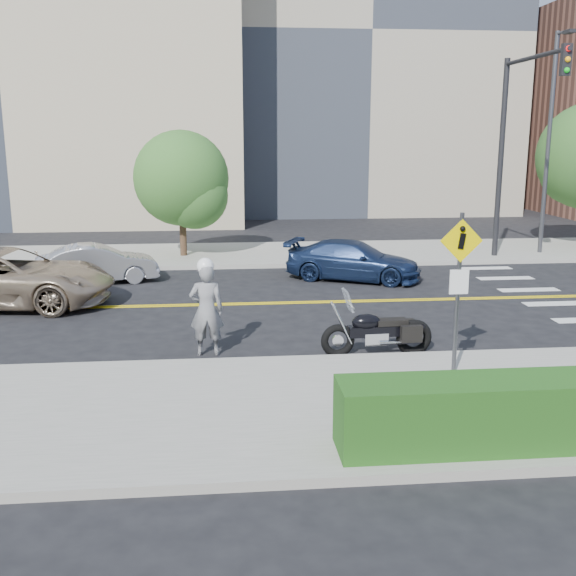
# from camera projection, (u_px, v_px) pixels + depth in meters

# --- Properties ---
(ground_plane) EXTENTS (120.00, 120.00, 0.00)m
(ground_plane) POSITION_uv_depth(u_px,v_px,m) (226.00, 304.00, 18.34)
(ground_plane) COLOR black
(ground_plane) RESTS_ON ground
(sidewalk_near) EXTENTS (60.00, 5.00, 0.15)m
(sidewalk_near) POSITION_uv_depth(u_px,v_px,m) (229.00, 411.00, 11.04)
(sidewalk_near) COLOR #9E9B91
(sidewalk_near) RESTS_ON ground_plane
(sidewalk_far) EXTENTS (60.00, 5.00, 0.15)m
(sidewalk_far) POSITION_uv_depth(u_px,v_px,m) (225.00, 255.00, 25.61)
(sidewalk_far) COLOR #9E9B91
(sidewalk_far) RESTS_ON ground_plane
(building_mid) EXTENTS (18.00, 14.00, 20.00)m
(building_mid) POSITION_uv_depth(u_px,v_px,m) (348.00, 46.00, 42.14)
(building_mid) COLOR #A39984
(building_mid) RESTS_ON ground_plane
(lamp_post) EXTENTS (0.16, 0.16, 8.00)m
(lamp_post) POSITION_uv_depth(u_px,v_px,m) (548.00, 145.00, 24.86)
(lamp_post) COLOR #4C4C51
(lamp_post) RESTS_ON sidewalk_far
(traffic_light) EXTENTS (0.28, 4.50, 7.00)m
(traffic_light) POSITION_uv_depth(u_px,v_px,m) (513.00, 130.00, 23.18)
(traffic_light) COLOR black
(traffic_light) RESTS_ON sidewalk_far
(pedestrian_sign) EXTENTS (0.78, 0.08, 3.00)m
(pedestrian_sign) POSITION_uv_depth(u_px,v_px,m) (459.00, 278.00, 12.17)
(pedestrian_sign) COLOR #4C4C51
(pedestrian_sign) RESTS_ON sidewalk_near
(motorcyclist) EXTENTS (0.71, 0.47, 2.06)m
(motorcyclist) POSITION_uv_depth(u_px,v_px,m) (206.00, 307.00, 13.89)
(motorcyclist) COLOR #AAAAAF
(motorcyclist) RESTS_ON ground
(motorcycle) EXTENTS (2.33, 0.81, 1.40)m
(motorcycle) POSITION_uv_depth(u_px,v_px,m) (378.00, 321.00, 14.04)
(motorcycle) COLOR black
(motorcycle) RESTS_ON ground
(suv) EXTENTS (5.89, 3.25, 1.56)m
(suv) POSITION_uv_depth(u_px,v_px,m) (7.00, 278.00, 18.01)
(suv) COLOR tan
(suv) RESTS_ON ground
(parked_car_silver) EXTENTS (3.87, 2.13, 1.21)m
(parked_car_silver) POSITION_uv_depth(u_px,v_px,m) (98.00, 264.00, 20.90)
(parked_car_silver) COLOR #999AA0
(parked_car_silver) RESTS_ON ground
(parked_car_blue) EXTENTS (4.60, 3.29, 1.24)m
(parked_car_blue) POSITION_uv_depth(u_px,v_px,m) (353.00, 261.00, 21.38)
(parked_car_blue) COLOR navy
(parked_car_blue) RESTS_ON ground
(tree_far_a) EXTENTS (3.45, 3.45, 4.72)m
(tree_far_a) POSITION_uv_depth(u_px,v_px,m) (181.00, 178.00, 24.44)
(tree_far_a) COLOR #382619
(tree_far_a) RESTS_ON ground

